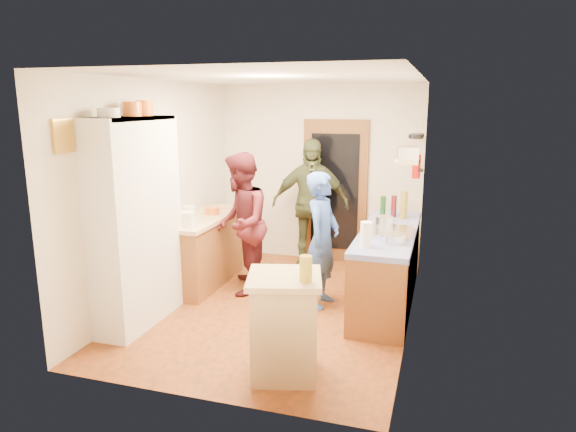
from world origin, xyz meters
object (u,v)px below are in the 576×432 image
at_px(right_counter_base, 387,269).
at_px(person_hob, 324,241).
at_px(hutch_body, 136,223).
at_px(person_left, 243,223).
at_px(island_base, 284,328).
at_px(person_back, 311,204).

height_order(right_counter_base, person_hob, person_hob).
height_order(hutch_body, person_left, hutch_body).
relative_size(hutch_body, island_base, 2.56).
bearing_deg(person_back, person_hob, -83.19).
bearing_deg(island_base, person_back, 100.16).
bearing_deg(hutch_body, person_hob, 29.04).
xyz_separation_m(island_base, person_hob, (-0.03, 1.62, 0.36)).
bearing_deg(person_hob, right_counter_base, -58.81).
bearing_deg(island_base, person_hob, 91.16).
relative_size(hutch_body, right_counter_base, 1.00).
bearing_deg(person_back, island_base, -93.24).
bearing_deg(hutch_body, person_back, 61.21).
height_order(right_counter_base, island_base, island_base).
height_order(island_base, person_back, person_back).
distance_m(hutch_body, person_left, 1.43).
relative_size(right_counter_base, island_base, 2.56).
distance_m(right_counter_base, person_left, 1.84).
bearing_deg(person_hob, person_back, 28.14).
bearing_deg(right_counter_base, hutch_body, -152.53).
relative_size(hutch_body, person_hob, 1.39).
relative_size(island_base, person_hob, 0.55).
xyz_separation_m(hutch_body, right_counter_base, (2.50, 1.30, -0.68)).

